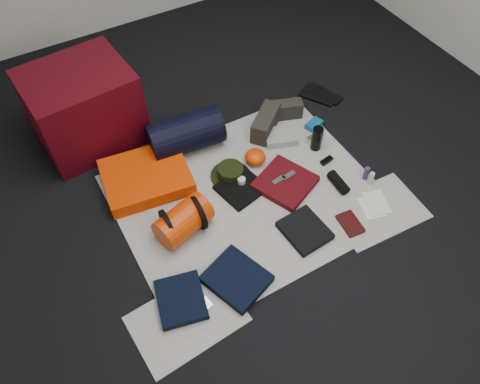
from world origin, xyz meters
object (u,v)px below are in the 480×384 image
water_bottle (317,139)px  compact_camera (315,139)px  red_cabinet (84,108)px  stuff_sack (183,221)px  paperback_book (350,224)px  navy_duffel (186,134)px  sleeping_pad (146,177)px

water_bottle → compact_camera: water_bottle is taller
red_cabinet → stuff_sack: size_ratio=1.98×
stuff_sack → paperback_book: bearing=-27.8°
red_cabinet → stuff_sack: bearing=-83.2°
navy_duffel → paperback_book: bearing=-56.9°
red_cabinet → paperback_book: red_cabinet is taller
red_cabinet → water_bottle: 1.59m
stuff_sack → water_bottle: stuff_sack is taller
water_bottle → stuff_sack: bearing=-171.4°
sleeping_pad → compact_camera: (1.18, -0.24, -0.03)m
stuff_sack → compact_camera: 1.15m
red_cabinet → navy_duffel: 0.70m
red_cabinet → water_bottle: bearing=-39.0°
navy_duffel → compact_camera: (0.81, -0.40, -0.11)m
red_cabinet → water_bottle: red_cabinet is taller
navy_duffel → paperback_book: navy_duffel is taller
sleeping_pad → navy_duffel: 0.41m
water_bottle → sleeping_pad: bearing=165.3°
red_cabinet → stuff_sack: (0.22, -1.04, -0.17)m
red_cabinet → sleeping_pad: red_cabinet is taller
red_cabinet → water_bottle: size_ratio=3.62×
stuff_sack → red_cabinet: bearing=101.8°
water_bottle → paperback_book: water_bottle is taller
paperback_book → red_cabinet: bearing=132.3°
red_cabinet → sleeping_pad: (0.17, -0.58, -0.22)m
sleeping_pad → water_bottle: size_ratio=2.97×
stuff_sack → water_bottle: size_ratio=1.83×
red_cabinet → sleeping_pad: bearing=-78.8°
stuff_sack → sleeping_pad: bearing=96.1°
red_cabinet → compact_camera: (1.34, -0.82, -0.25)m
sleeping_pad → red_cabinet: bearing=106.2°
compact_camera → paperback_book: size_ratio=0.67×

